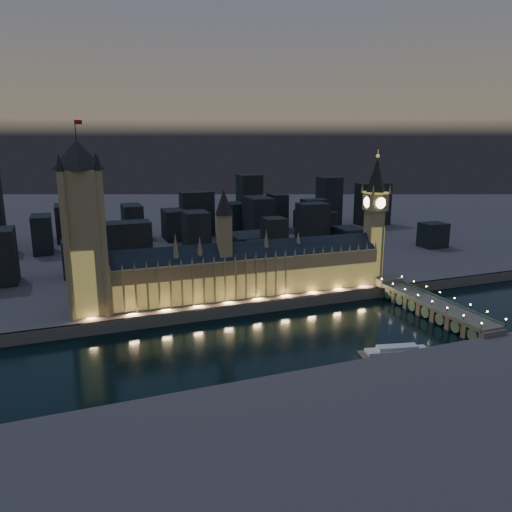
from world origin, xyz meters
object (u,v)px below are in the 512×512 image
object	(u,v)px
palace_of_westminster	(250,270)
elizabeth_tower	(375,209)
river_boat	(397,350)
westminster_bridge	(429,306)
victoria_tower	(83,221)

from	to	relation	value
palace_of_westminster	elizabeth_tower	xyz separation A→B (m)	(105.24, 0.18, 39.36)
river_boat	elizabeth_tower	bearing A→B (deg)	63.32
westminster_bridge	palace_of_westminster	bearing A→B (deg)	149.17
victoria_tower	river_boat	world-z (taller)	victoria_tower
westminster_bridge	river_boat	size ratio (longest dim) A/B	2.48
elizabeth_tower	westminster_bridge	distance (m)	88.64
victoria_tower	river_boat	bearing A→B (deg)	-34.54
victoria_tower	elizabeth_tower	distance (m)	218.03
palace_of_westminster	victoria_tower	size ratio (longest dim) A/B	1.64
elizabeth_tower	river_boat	xyz separation A→B (m)	(-56.01, -111.48, -64.17)
palace_of_westminster	elizabeth_tower	distance (m)	112.36
victoria_tower	palace_of_westminster	bearing A→B (deg)	-0.09
palace_of_westminster	westminster_bridge	distance (m)	128.83
palace_of_westminster	victoria_tower	xyz separation A→B (m)	(-112.76, 0.18, 42.86)
palace_of_westminster	victoria_tower	bearing A→B (deg)	179.91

